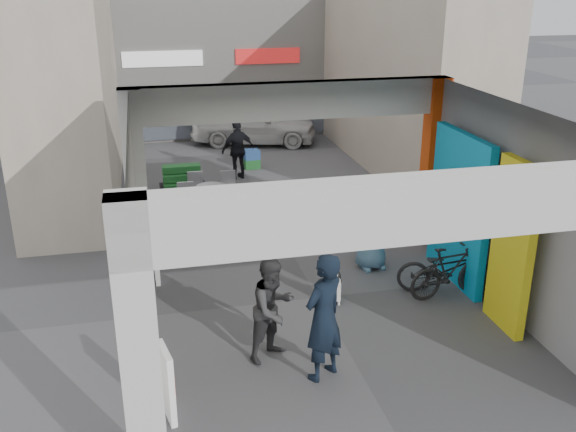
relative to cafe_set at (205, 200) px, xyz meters
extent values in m
plane|color=#515156|center=(1.47, -4.84, -0.31)|extent=(90.00, 90.00, 0.00)
cube|color=silver|center=(-1.53, -8.84, 1.44)|extent=(0.40, 0.40, 3.50)
cube|color=silver|center=(-1.53, -2.84, 1.44)|extent=(0.40, 0.40, 3.50)
cube|color=#E1460D|center=(4.47, -2.84, 1.44)|extent=(0.40, 0.40, 3.50)
plane|color=silver|center=(-1.53, -5.84, 1.44)|extent=(0.00, 6.40, 6.40)
plane|color=#939397|center=(4.47, -5.84, 1.44)|extent=(0.00, 6.40, 6.40)
cube|color=#0D9AD2|center=(4.17, -4.64, 1.09)|extent=(0.15, 2.00, 2.80)
cube|color=yellow|center=(4.17, -6.44, 1.09)|extent=(0.15, 1.00, 2.80)
plane|color=silver|center=(1.47, -5.84, 3.19)|extent=(6.40, 6.40, 0.00)
cube|color=silver|center=(1.47, -2.79, 2.84)|extent=(6.40, 0.30, 0.70)
cube|color=silver|center=(1.47, -8.89, 2.84)|extent=(6.40, 0.30, 0.70)
cube|color=white|center=(1.47, -2.62, 2.79)|extent=(4.20, 0.05, 0.55)
cube|color=silver|center=(1.47, 9.16, 3.69)|extent=(18.00, 4.00, 8.00)
cube|color=#515966|center=(1.47, 7.11, 0.69)|extent=(16.20, 0.06, 1.80)
cube|color=white|center=(-0.53, 7.12, 2.49)|extent=(2.60, 0.06, 0.50)
cube|color=red|center=(2.97, 7.12, 2.49)|extent=(2.20, 0.06, 0.50)
cube|color=#C2B3A0|center=(-3.03, 2.66, 2.19)|extent=(2.00, 9.00, 5.00)
cube|color=#C2B3A0|center=(5.97, 2.66, 2.19)|extent=(2.00, 9.00, 5.00)
cylinder|color=#969A9E|center=(-0.27, -2.35, 0.16)|extent=(0.09, 0.09, 0.94)
cylinder|color=#969A9E|center=(1.59, -2.41, 0.12)|extent=(0.09, 0.09, 0.88)
cylinder|color=#969A9E|center=(3.06, -2.55, 0.16)|extent=(0.09, 0.09, 0.95)
cube|color=white|center=(-1.28, -7.54, 0.19)|extent=(0.19, 0.56, 1.00)
cube|color=red|center=(-1.24, -7.54, 0.24)|extent=(0.11, 0.39, 0.40)
cube|color=white|center=(-1.28, -3.48, 0.19)|extent=(0.09, 0.55, 1.00)
cube|color=red|center=(-1.24, -3.48, 0.24)|extent=(0.05, 0.39, 0.40)
cylinder|color=#ACACB1|center=(0.12, -0.28, 0.04)|extent=(0.06, 0.06, 0.72)
cylinder|color=#ACACB1|center=(0.12, -0.28, -0.30)|extent=(0.44, 0.44, 0.02)
cylinder|color=#ACACB1|center=(0.12, -0.28, 0.40)|extent=(0.70, 0.70, 0.05)
cube|color=#ACACB1|center=(-0.48, -0.48, -0.09)|extent=(0.38, 0.38, 0.45)
cube|color=#ACACB1|center=(-0.48, -0.30, 0.35)|extent=(0.38, 0.05, 0.45)
cube|color=#ACACB1|center=(0.61, 0.22, -0.09)|extent=(0.38, 0.38, 0.45)
cube|color=#ACACB1|center=(0.61, 0.40, 0.35)|extent=(0.38, 0.05, 0.45)
cube|color=#ACACB1|center=(-0.18, 0.32, -0.09)|extent=(0.38, 0.38, 0.45)
cube|color=#ACACB1|center=(-0.18, 0.50, 0.35)|extent=(0.38, 0.05, 0.45)
cube|color=black|center=(-0.45, 1.39, -0.17)|extent=(1.17, 0.58, 0.29)
cube|color=#16501A|center=(-0.45, 1.25, -0.02)|extent=(0.97, 0.34, 0.17)
cube|color=#16501A|center=(-0.45, 1.39, 0.17)|extent=(0.97, 0.34, 0.17)
cube|color=#16501A|center=(-0.45, 1.54, 0.37)|extent=(0.97, 0.34, 0.17)
cube|color=#16501A|center=(1.73, 3.45, -0.17)|extent=(0.48, 0.39, 0.28)
cube|color=#274D91|center=(1.73, 3.45, 0.11)|extent=(0.48, 0.39, 0.28)
cube|color=black|center=(1.70, -4.98, -0.19)|extent=(0.24, 0.33, 0.24)
cube|color=black|center=(1.70, -5.11, -0.01)|extent=(0.19, 0.16, 0.37)
cube|color=white|center=(1.70, -5.21, -0.05)|extent=(0.15, 0.03, 0.35)
cylinder|color=white|center=(1.65, -5.19, -0.17)|extent=(0.04, 0.04, 0.29)
cylinder|color=white|center=(1.76, -5.19, -0.17)|extent=(0.04, 0.04, 0.29)
sphere|color=black|center=(1.70, -5.13, 0.22)|extent=(0.19, 0.19, 0.19)
cube|color=white|center=(1.70, -5.24, 0.20)|extent=(0.08, 0.12, 0.06)
cone|color=black|center=(1.65, -5.09, 0.31)|extent=(0.07, 0.07, 0.08)
cone|color=black|center=(1.76, -5.09, 0.31)|extent=(0.07, 0.07, 0.08)
imported|color=black|center=(0.91, -7.14, 0.64)|extent=(0.83, 0.76, 1.90)
imported|color=#38393B|center=(0.33, -6.48, 0.49)|extent=(0.99, 0.93, 1.61)
imported|color=teal|center=(2.84, -3.86, 0.54)|extent=(0.89, 0.64, 1.71)
imported|color=black|center=(1.19, 2.54, 0.52)|extent=(1.05, 0.69, 1.67)
imported|color=black|center=(3.77, -5.12, 0.14)|extent=(1.83, 1.02, 0.91)
imported|color=black|center=(3.77, -5.29, 0.17)|extent=(1.65, 0.67, 0.96)
imported|color=silver|center=(2.31, 6.33, 0.39)|extent=(4.43, 2.69, 1.41)
camera|label=1|loc=(-1.31, -14.63, 5.09)|focal=40.00mm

